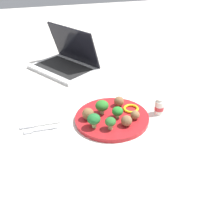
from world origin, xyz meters
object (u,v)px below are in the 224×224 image
(pepper_ring_mid_right, at_px, (131,109))
(laptop, at_px, (66,61))
(broccoli_floret_near_rim, at_px, (118,111))
(napkin, at_px, (41,128))
(plate, at_px, (112,118))
(knife, at_px, (38,125))
(broccoli_floret_back_left, at_px, (102,106))
(broccoli_floret_front_right, at_px, (110,122))
(meatball_front_left, at_px, (135,115))
(meatball_front_right, at_px, (127,121))
(meatball_center, at_px, (119,101))
(fork, at_px, (39,130))
(broccoli_floret_center, at_px, (94,119))
(meatball_near_rim, at_px, (88,114))
(yogurt_bottle, at_px, (159,107))

(pepper_ring_mid_right, distance_m, laptop, 0.53)
(broccoli_floret_near_rim, bearing_deg, napkin, -5.21)
(plate, distance_m, knife, 0.27)
(pepper_ring_mid_right, bearing_deg, broccoli_floret_back_left, -2.23)
(broccoli_floret_front_right, xyz_separation_m, meatball_front_left, (-0.10, -0.04, -0.01))
(laptop, bearing_deg, napkin, 72.15)
(knife, bearing_deg, meatball_front_right, 161.91)
(plate, relative_size, meatball_center, 6.94)
(fork, bearing_deg, meatball_front_left, 174.60)
(meatball_front_right, bearing_deg, meatball_front_left, -143.88)
(pepper_ring_mid_right, height_order, napkin, pepper_ring_mid_right)
(broccoli_floret_near_rim, distance_m, napkin, 0.29)
(broccoli_floret_back_left, bearing_deg, laptop, -81.68)
(pepper_ring_mid_right, height_order, laptop, laptop)
(plate, distance_m, laptop, 0.53)
(broccoli_floret_back_left, distance_m, broccoli_floret_near_rim, 0.07)
(meatball_front_left, relative_size, meatball_center, 0.85)
(meatball_front_right, xyz_separation_m, meatball_front_left, (-0.04, -0.03, -0.00))
(broccoli_floret_center, xyz_separation_m, pepper_ring_mid_right, (-0.16, -0.07, -0.03))
(broccoli_floret_center, height_order, meatball_near_rim, broccoli_floret_center)
(yogurt_bottle, bearing_deg, broccoli_floret_near_rim, 2.19)
(knife, height_order, yogurt_bottle, yogurt_bottle)
(broccoli_floret_center, bearing_deg, broccoli_floret_front_right, 155.24)
(broccoli_floret_near_rim, height_order, pepper_ring_mid_right, broccoli_floret_near_rim)
(meatball_front_right, height_order, yogurt_bottle, yogurt_bottle)
(broccoli_floret_center, relative_size, laptop, 0.14)
(plate, bearing_deg, meatball_front_right, 117.06)
(broccoli_floret_back_left, relative_size, broccoli_floret_front_right, 1.20)
(pepper_ring_mid_right, xyz_separation_m, laptop, (0.19, -0.49, 0.02))
(napkin, bearing_deg, meatball_front_left, 171.53)
(pepper_ring_mid_right, xyz_separation_m, yogurt_bottle, (-0.10, 0.03, 0.01))
(meatball_center, bearing_deg, knife, 6.25)
(broccoli_floret_back_left, bearing_deg, fork, 8.21)
(pepper_ring_mid_right, bearing_deg, meatball_near_rim, 5.88)
(broccoli_floret_front_right, xyz_separation_m, meatball_center, (-0.07, -0.14, -0.01))
(meatball_center, height_order, pepper_ring_mid_right, meatball_center)
(meatball_front_right, height_order, laptop, laptop)
(broccoli_floret_back_left, distance_m, meatball_front_left, 0.13)
(napkin, xyz_separation_m, yogurt_bottle, (-0.45, 0.02, 0.03))
(broccoli_floret_front_right, bearing_deg, laptop, -82.64)
(broccoli_floret_back_left, relative_size, meatball_center, 1.36)
(broccoli_floret_front_right, distance_m, meatball_front_left, 0.11)
(pepper_ring_mid_right, bearing_deg, plate, 17.12)
(laptop, bearing_deg, pepper_ring_mid_right, 110.78)
(broccoli_floret_front_right, height_order, napkin, broccoli_floret_front_right)
(broccoli_floret_near_rim, height_order, yogurt_bottle, yogurt_bottle)
(napkin, bearing_deg, broccoli_floret_near_rim, 174.79)
(meatball_near_rim, height_order, pepper_ring_mid_right, meatball_near_rim)
(meatball_center, xyz_separation_m, pepper_ring_mid_right, (-0.04, 0.04, -0.02))
(plate, xyz_separation_m, broccoli_floret_center, (0.08, 0.05, 0.04))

